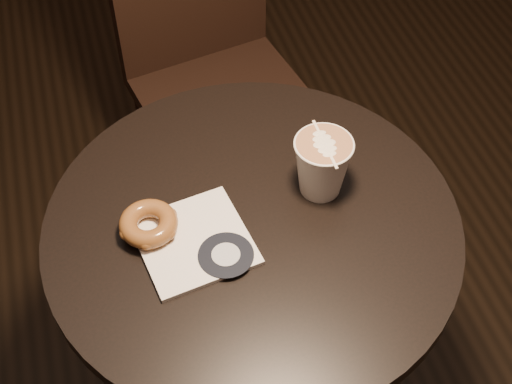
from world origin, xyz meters
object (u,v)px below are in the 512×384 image
latte_cup (322,166)px  cafe_table (253,286)px  chair (207,44)px  pastry_bag (194,241)px  doughnut (149,224)px

latte_cup → cafe_table: bearing=-164.5°
cafe_table → chair: bearing=83.1°
chair → pastry_bag: bearing=-115.2°
cafe_table → pastry_bag: (-0.10, -0.02, 0.20)m
chair → latte_cup: 0.71m
cafe_table → pastry_bag: size_ratio=4.34×
latte_cup → doughnut: bearing=-177.5°
pastry_bag → latte_cup: bearing=4.4°
chair → doughnut: (-0.25, -0.69, 0.21)m
chair → latte_cup: size_ratio=9.19×
chair → pastry_bag: size_ratio=5.88×
doughnut → latte_cup: size_ratio=0.87×
chair → doughnut: bearing=-120.9°
cafe_table → latte_cup: bearing=15.5°
doughnut → pastry_bag: bearing=-32.0°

